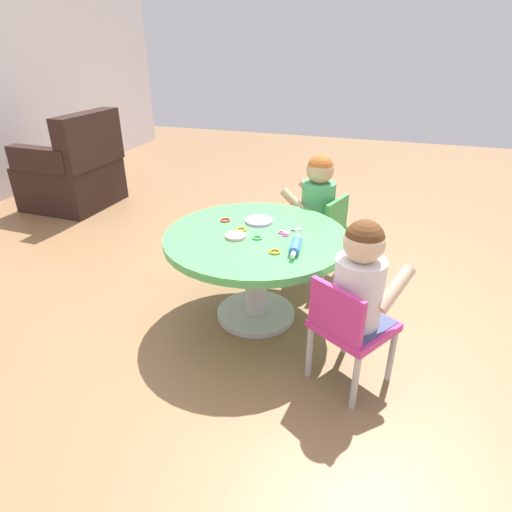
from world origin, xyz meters
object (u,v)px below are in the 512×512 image
(craft_table, at_px, (256,253))
(rolling_pin, at_px, (296,246))
(child_chair_left, at_px, (349,327))
(child_chair_right, at_px, (321,230))
(seated_child_right, at_px, (318,196))
(armchair_dark, at_px, (74,173))
(craft_scissors, at_px, (288,233))
(seated_child_left, at_px, (360,278))

(craft_table, relative_size, rolling_pin, 4.16)
(rolling_pin, bearing_deg, child_chair_left, -129.45)
(child_chair_right, relative_size, seated_child_right, 1.05)
(child_chair_right, distance_m, armchair_dark, 2.46)
(craft_table, height_order, rolling_pin, rolling_pin)
(craft_scissors, bearing_deg, craft_table, 113.63)
(seated_child_left, bearing_deg, seated_child_right, 20.49)
(armchair_dark, distance_m, craft_scissors, 2.58)
(child_chair_left, bearing_deg, craft_table, 55.39)
(armchair_dark, bearing_deg, craft_table, -119.39)
(child_chair_right, distance_m, rolling_pin, 0.77)
(rolling_pin, bearing_deg, seated_child_left, -123.67)
(seated_child_left, xyz_separation_m, rolling_pin, (0.22, 0.33, -0.00))
(child_chair_right, bearing_deg, seated_child_left, -161.27)
(child_chair_left, bearing_deg, armchair_dark, 59.51)
(seated_child_right, xyz_separation_m, armchair_dark, (0.58, 2.35, -0.22))
(seated_child_right, bearing_deg, child_chair_left, -161.21)
(craft_table, relative_size, armchair_dark, 1.13)
(craft_table, height_order, seated_child_left, seated_child_left)
(rolling_pin, bearing_deg, armchair_dark, 60.80)
(seated_child_right, bearing_deg, rolling_pin, -177.25)
(craft_table, xyz_separation_m, armchair_dark, (1.21, 2.15, -0.09))
(seated_child_right, height_order, craft_scissors, seated_child_right)
(armchair_dark, height_order, craft_scissors, armchair_dark)
(child_chair_left, height_order, craft_scissors, child_chair_left)
(rolling_pin, bearing_deg, seated_child_right, 2.75)
(seated_child_left, xyz_separation_m, child_chair_right, (0.96, 0.32, -0.23))
(craft_table, distance_m, craft_scissors, 0.20)
(seated_child_left, bearing_deg, child_chair_left, 148.41)
(child_chair_right, xyz_separation_m, craft_scissors, (-0.55, 0.09, 0.20))
(seated_child_right, bearing_deg, seated_child_left, -159.51)
(rolling_pin, bearing_deg, craft_table, 62.53)
(armchair_dark, bearing_deg, child_chair_right, -103.96)
(seated_child_left, bearing_deg, craft_scissors, 45.32)
(craft_table, xyz_separation_m, seated_child_left, (-0.34, -0.56, 0.14))
(armchair_dark, bearing_deg, rolling_pin, -119.20)
(child_chair_right, relative_size, craft_scissors, 3.89)
(child_chair_right, xyz_separation_m, armchair_dark, (0.59, 2.39, 0.00))
(child_chair_right, bearing_deg, armchair_dark, 76.04)
(seated_child_right, bearing_deg, child_chair_right, -108.32)
(craft_scissors, bearing_deg, child_chair_right, -9.13)
(armchair_dark, relative_size, rolling_pin, 3.68)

